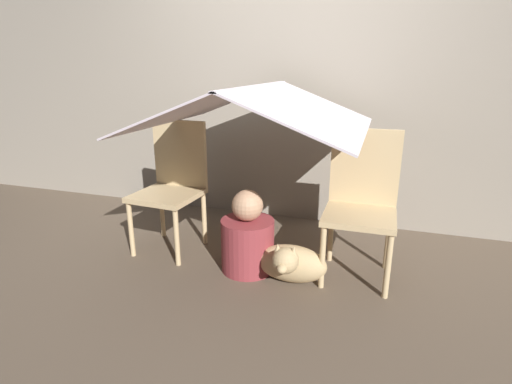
{
  "coord_description": "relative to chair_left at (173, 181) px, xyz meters",
  "views": [
    {
      "loc": [
        0.78,
        -2.19,
        1.32
      ],
      "look_at": [
        0.0,
        0.21,
        0.52
      ],
      "focal_mm": 28.0,
      "sensor_mm": 36.0,
      "label": 1
    }
  ],
  "objects": [
    {
      "name": "dog",
      "position": [
        0.96,
        -0.29,
        -0.37
      ],
      "size": [
        0.45,
        0.38,
        0.33
      ],
      "color": "tan",
      "rests_on": "ground_plane"
    },
    {
      "name": "chair_right",
      "position": [
        1.35,
        0.0,
        0.0
      ],
      "size": [
        0.44,
        0.44,
        0.94
      ],
      "rotation": [
        0.0,
        0.0,
        0.0
      ],
      "color": "#D1B27F",
      "rests_on": "ground_plane"
    },
    {
      "name": "chair_left",
      "position": [
        0.0,
        0.0,
        0.0
      ],
      "size": [
        0.47,
        0.47,
        0.94
      ],
      "rotation": [
        0.0,
        0.0,
        -0.07
      ],
      "color": "#D1B27F",
      "rests_on": "ground_plane"
    },
    {
      "name": "sheet_canopy",
      "position": [
        0.67,
        -0.09,
        0.57
      ],
      "size": [
        1.36,
        1.32,
        0.27
      ],
      "color": "silver"
    },
    {
      "name": "ground_plane",
      "position": [
        0.67,
        -0.3,
        -0.51
      ],
      "size": [
        8.8,
        8.8,
        0.0
      ],
      "primitive_type": "plane",
      "color": "brown"
    },
    {
      "name": "wall_back",
      "position": [
        0.67,
        0.88,
        0.74
      ],
      "size": [
        7.0,
        0.05,
        2.5
      ],
      "color": "gray",
      "rests_on": "ground_plane"
    },
    {
      "name": "person_front",
      "position": [
        0.65,
        -0.2,
        -0.29
      ],
      "size": [
        0.35,
        0.35,
        0.56
      ],
      "color": "maroon",
      "rests_on": "ground_plane"
    }
  ]
}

